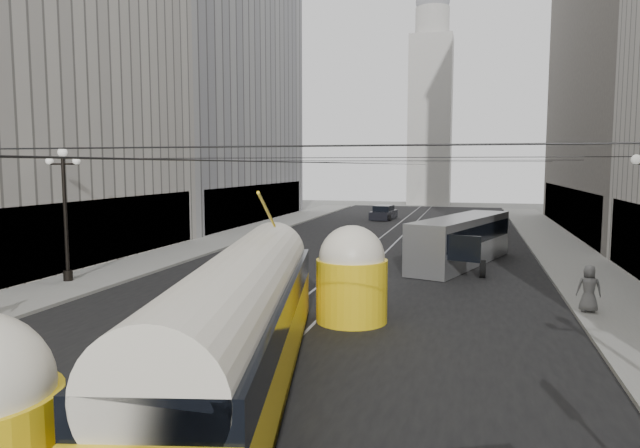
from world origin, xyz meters
The scene contains 15 objects.
road centered at (0.00, 32.50, 0.00)m, with size 20.00×85.00×0.02m, color black.
sidewalk_left centered at (-12.00, 36.00, 0.07)m, with size 4.00×72.00×0.15m, color gray.
sidewalk_right centered at (12.00, 36.00, 0.07)m, with size 4.00×72.00×0.15m, color gray.
rail_left centered at (-0.75, 32.50, 0.00)m, with size 0.12×85.00×0.04m, color gray.
rail_right centered at (0.75, 32.50, 0.00)m, with size 0.12×85.00×0.04m, color gray.
building_left_far centered at (-19.99, 48.00, 14.31)m, with size 12.60×28.60×28.60m.
distant_tower centered at (0.00, 80.00, 14.97)m, with size 6.00×6.00×31.36m.
lamppost_left_mid centered at (-12.60, 18.00, 3.74)m, with size 1.86×0.44×6.37m.
catenary centered at (0.12, 31.49, 5.88)m, with size 25.00×72.00×0.23m.
streetcar centered at (0.50, 8.24, 1.75)m, with size 5.57×16.03×3.59m.
city_bus centered at (5.62, 28.33, 1.51)m, with size 5.63×11.27×2.76m.
sedan_white_far centered at (5.40, 43.20, 0.57)m, with size 3.10×4.35×1.27m.
sedan_dark_far centered at (-2.84, 54.53, 0.68)m, with size 2.40×4.92×1.50m.
pedestrian_crossing_b centered at (0.14, 4.34, 0.80)m, with size 0.78×0.60×1.60m, color beige.
pedestrian_sidewalk_right centered at (10.50, 18.07, 1.05)m, with size 0.88×0.54×1.80m, color slate.
Camera 1 is at (6.13, -5.00, 5.69)m, focal length 32.00 mm.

